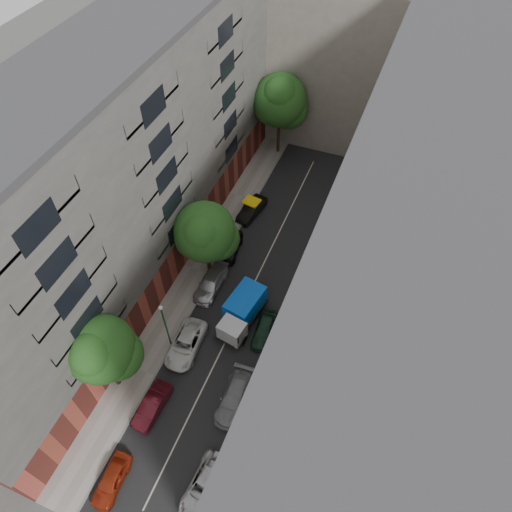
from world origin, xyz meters
The scene contains 22 objects.
ground centered at (0.00, 0.00, 0.00)m, with size 120.00×120.00×0.00m, color #4C4C49.
road_surface centered at (0.00, 0.00, 0.01)m, with size 8.00×44.00×0.02m, color black.
sidewalk_left centered at (-5.50, 0.00, 0.07)m, with size 3.00×44.00×0.15m, color gray.
sidewalk_right centered at (5.50, 0.00, 0.07)m, with size 3.00×44.00×0.15m, color gray.
building_left centered at (-11.00, 0.00, 10.00)m, with size 8.00×44.00×20.00m, color #484643.
building_right centered at (11.00, 0.00, 10.00)m, with size 8.00×44.00×20.00m, color #B7A38E.
building_endcap centered at (0.00, 28.00, 9.00)m, with size 18.00×12.00×18.00m, color gray.
tarp_truck centered at (0.49, -3.59, 1.42)m, with size 3.07×5.89×2.57m.
car_left_0 centered at (-2.80, -19.00, 0.65)m, with size 1.53×3.80×1.29m, color maroon.
car_left_1 centered at (-2.80, -13.40, 0.65)m, with size 1.38×3.97×1.31m, color #4D0F19.
car_left_2 centered at (-2.80, -7.80, 0.69)m, with size 2.28×4.94×1.37m, color silver.
car_left_3 centered at (-3.50, -1.38, 0.69)m, with size 1.93×4.74×1.38m, color #B8B8BD.
car_left_4 centered at (-3.60, 3.40, 0.71)m, with size 1.69×4.19×1.43m, color black.
car_left_5 centered at (-3.60, 9.00, 0.70)m, with size 1.49×4.27×1.41m, color black.
car_right_0 centered at (3.36, -17.00, 0.65)m, with size 2.16×4.68×1.30m, color #B1B1B6.
car_right_1 centered at (2.80, -10.54, 0.72)m, with size 2.01×4.95×1.44m, color slate.
car_right_2 centered at (2.80, -4.15, 0.68)m, with size 1.60×3.99×1.36m, color black.
tree_near centered at (-6.30, -12.69, 5.53)m, with size 5.29×5.01×8.16m.
tree_mid centered at (-4.50, 0.44, 5.13)m, with size 5.71×5.49×7.86m.
tree_far centered at (-4.50, 19.89, 6.77)m, with size 6.05×5.88×9.95m.
lamp_post centered at (-4.20, -7.97, 3.68)m, with size 0.36×0.36×5.62m.
pedestrian centered at (5.89, 3.63, 1.09)m, with size 0.68×0.45×1.88m, color black.
Camera 1 is at (9.41, -22.95, 34.47)m, focal length 32.00 mm.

